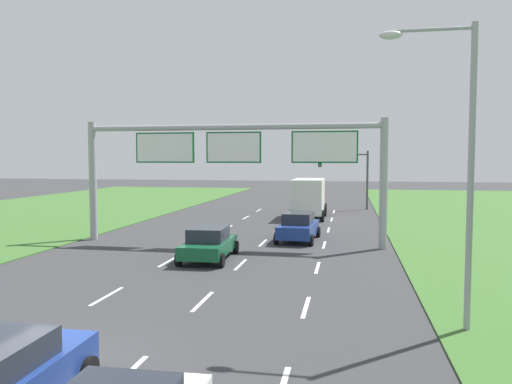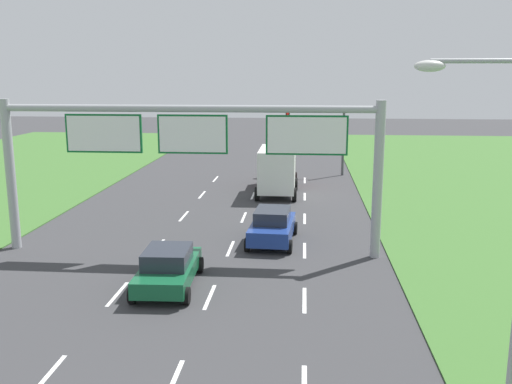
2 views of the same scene
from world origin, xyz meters
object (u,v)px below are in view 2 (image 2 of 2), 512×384
car_lead_silver (272,226)px  box_truck (278,168)px  car_far_ahead (168,267)px  sign_gantry (193,146)px  traffic_light_mast (319,128)px  street_lamp (508,218)px

car_lead_silver → box_truck: 12.03m
car_far_ahead → sign_gantry: size_ratio=0.26×
car_far_ahead → traffic_light_mast: size_ratio=0.81×
traffic_light_mast → box_truck: bearing=-112.0°
box_truck → sign_gantry: sign_gantry is taller
car_lead_silver → street_lamp: size_ratio=0.52×
traffic_light_mast → street_lamp: (3.13, -34.05, 1.21)m
car_lead_silver → traffic_light_mast: bearing=85.4°
car_lead_silver → street_lamp: (5.82, -14.68, 4.24)m
box_truck → street_lamp: street_lamp is taller
box_truck → street_lamp: 27.57m
car_lead_silver → sign_gantry: 5.71m
car_far_ahead → traffic_light_mast: (6.36, 25.70, 3.08)m
car_lead_silver → sign_gantry: (-3.47, -1.90, 4.13)m
car_lead_silver → traffic_light_mast: traffic_light_mast is taller
car_far_ahead → box_truck: box_truck is taller
sign_gantry → street_lamp: street_lamp is taller
street_lamp → traffic_light_mast: bearing=95.2°
car_far_ahead → traffic_light_mast: 26.65m
car_far_ahead → sign_gantry: 6.09m
car_lead_silver → traffic_light_mast: 19.79m
sign_gantry → car_lead_silver: bearing=28.7°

